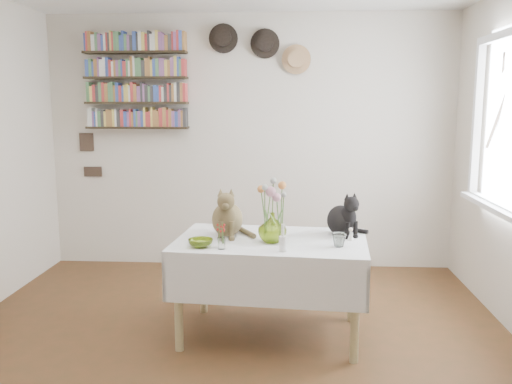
# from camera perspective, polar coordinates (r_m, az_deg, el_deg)

# --- Properties ---
(room) EXTENTS (4.08, 4.58, 2.58)m
(room) POSITION_cam_1_polar(r_m,az_deg,el_deg) (3.17, -3.63, 2.31)
(room) COLOR brown
(room) RESTS_ON ground
(dining_table) EXTENTS (1.38, 0.95, 0.70)m
(dining_table) POSITION_cam_1_polar(r_m,az_deg,el_deg) (3.82, 1.60, -7.50)
(dining_table) COLOR white
(dining_table) RESTS_ON room
(tabby_cat) EXTENTS (0.26, 0.32, 0.36)m
(tabby_cat) POSITION_cam_1_polar(r_m,az_deg,el_deg) (3.86, -3.04, -1.94)
(tabby_cat) COLOR olive
(tabby_cat) RESTS_ON dining_table
(black_cat) EXTENTS (0.33, 0.35, 0.32)m
(black_cat) POSITION_cam_1_polar(r_m,az_deg,el_deg) (3.93, 8.93, -2.13)
(black_cat) COLOR black
(black_cat) RESTS_ON dining_table
(flower_vase) EXTENTS (0.24, 0.24, 0.20)m
(flower_vase) POSITION_cam_1_polar(r_m,az_deg,el_deg) (3.68, 1.73, -3.76)
(flower_vase) COLOR #ADC836
(flower_vase) RESTS_ON dining_table
(green_bowl) EXTENTS (0.18, 0.18, 0.05)m
(green_bowl) POSITION_cam_1_polar(r_m,az_deg,el_deg) (3.60, -5.86, -5.35)
(green_bowl) COLOR #ADC836
(green_bowl) RESTS_ON dining_table
(drinking_glass) EXTENTS (0.13, 0.13, 0.09)m
(drinking_glass) POSITION_cam_1_polar(r_m,az_deg,el_deg) (3.62, 8.72, -5.01)
(drinking_glass) COLOR white
(drinking_glass) RESTS_ON dining_table
(candlestick) EXTENTS (0.05, 0.05, 0.18)m
(candlestick) POSITION_cam_1_polar(r_m,az_deg,el_deg) (3.46, 2.83, -5.31)
(candlestick) COLOR white
(candlestick) RESTS_ON dining_table
(berry_jar) EXTENTS (0.05, 0.05, 0.19)m
(berry_jar) POSITION_cam_1_polar(r_m,az_deg,el_deg) (3.52, -3.65, -4.64)
(berry_jar) COLOR white
(berry_jar) RESTS_ON dining_table
(porcelain_figurine) EXTENTS (0.05, 0.05, 0.09)m
(porcelain_figurine) POSITION_cam_1_polar(r_m,az_deg,el_deg) (3.79, 9.94, -4.46)
(porcelain_figurine) COLOR white
(porcelain_figurine) RESTS_ON dining_table
(flower_bouquet) EXTENTS (0.17, 0.13, 0.39)m
(flower_bouquet) POSITION_cam_1_polar(r_m,az_deg,el_deg) (3.64, 1.77, -0.07)
(flower_bouquet) COLOR #4C7233
(flower_bouquet) RESTS_ON flower_vase
(bookshelf_unit) EXTENTS (1.00, 0.16, 0.91)m
(bookshelf_unit) POSITION_cam_1_polar(r_m,az_deg,el_deg) (5.49, -12.50, 11.26)
(bookshelf_unit) COLOR black
(bookshelf_unit) RESTS_ON room
(wall_hats) EXTENTS (0.98, 0.09, 0.48)m
(wall_hats) POSITION_cam_1_polar(r_m,az_deg,el_deg) (5.34, 0.57, 15.03)
(wall_hats) COLOR black
(wall_hats) RESTS_ON room
(wall_art_plaques) EXTENTS (0.21, 0.02, 0.44)m
(wall_art_plaques) POSITION_cam_1_polar(r_m,az_deg,el_deg) (5.74, -17.15, 3.80)
(wall_art_plaques) COLOR #38281E
(wall_art_plaques) RESTS_ON room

